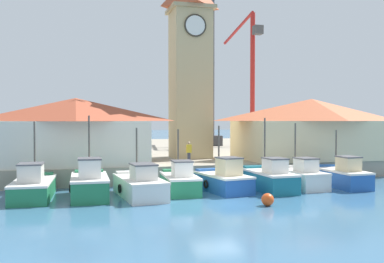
% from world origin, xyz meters
% --- Properties ---
extents(ground_plane, '(300.00, 300.00, 0.00)m').
position_xyz_m(ground_plane, '(0.00, 0.00, 0.00)').
color(ground_plane, '#386689').
extents(quay_wharf, '(120.00, 40.00, 1.22)m').
position_xyz_m(quay_wharf, '(0.00, 26.88, 0.61)').
color(quay_wharf, '#9E937F').
rests_on(quay_wharf, ground).
extents(fishing_boat_far_left, '(2.27, 5.28, 4.28)m').
position_xyz_m(fishing_boat_far_left, '(-9.51, 3.47, 0.69)').
color(fishing_boat_far_left, '#237A4C').
rests_on(fishing_boat_far_left, ground).
extents(fishing_boat_left_outer, '(2.15, 4.62, 4.61)m').
position_xyz_m(fishing_boat_left_outer, '(-6.49, 2.90, 0.79)').
color(fishing_boat_left_outer, '#237A4C').
rests_on(fishing_boat_left_outer, ground).
extents(fishing_boat_left_inner, '(2.61, 5.43, 3.91)m').
position_xyz_m(fishing_boat_left_inner, '(-3.73, 2.59, 0.69)').
color(fishing_boat_left_inner, silver).
rests_on(fishing_boat_left_inner, ground).
extents(fishing_boat_mid_left, '(2.04, 4.38, 3.79)m').
position_xyz_m(fishing_boat_mid_left, '(-1.21, 3.38, 0.69)').
color(fishing_boat_mid_left, '#237A4C').
rests_on(fishing_boat_mid_left, ground).
extents(fishing_boat_center, '(2.72, 4.65, 4.00)m').
position_xyz_m(fishing_boat_center, '(1.45, 3.16, 0.72)').
color(fishing_boat_center, '#2356A8').
rests_on(fishing_boat_center, ground).
extents(fishing_boat_mid_right, '(2.08, 4.80, 4.48)m').
position_xyz_m(fishing_boat_mid_right, '(4.32, 2.86, 0.74)').
color(fishing_boat_mid_right, '#196B7F').
rests_on(fishing_boat_mid_right, ground).
extents(fishing_boat_right_inner, '(2.13, 4.46, 4.14)m').
position_xyz_m(fishing_boat_right_inner, '(6.69, 3.39, 0.70)').
color(fishing_boat_right_inner, silver).
rests_on(fishing_boat_right_inner, ground).
extents(fishing_boat_right_outer, '(1.95, 4.63, 3.68)m').
position_xyz_m(fishing_boat_right_outer, '(9.47, 3.03, 0.71)').
color(fishing_boat_right_outer, '#2356A8').
rests_on(fishing_boat_right_outer, ground).
extents(clock_tower, '(3.53, 3.53, 16.55)m').
position_xyz_m(clock_tower, '(1.94, 13.17, 9.11)').
color(clock_tower, tan).
rests_on(clock_tower, quay_wharf).
extents(warehouse_left, '(10.18, 6.76, 4.68)m').
position_xyz_m(warehouse_left, '(-7.19, 10.26, 3.61)').
color(warehouse_left, silver).
rests_on(warehouse_left, quay_wharf).
extents(warehouse_right, '(11.89, 7.31, 4.82)m').
position_xyz_m(warehouse_right, '(11.33, 10.17, 3.68)').
color(warehouse_right, beige).
rests_on(warehouse_right, quay_wharf).
extents(port_crane_near, '(2.54, 10.48, 21.33)m').
position_xyz_m(port_crane_near, '(8.49, 28.65, 9.83)').
color(port_crane_near, '#353539').
rests_on(port_crane_near, quay_wharf).
extents(port_crane_far, '(2.00, 10.65, 15.84)m').
position_xyz_m(port_crane_far, '(12.93, 26.95, 7.41)').
color(port_crane_far, maroon).
rests_on(port_crane_far, quay_wharf).
extents(mooring_buoy, '(0.65, 0.65, 0.65)m').
position_xyz_m(mooring_buoy, '(2.20, -1.64, 0.32)').
color(mooring_buoy, '#E54C19').
rests_on(mooring_buoy, ground).
extents(dock_worker_near_tower, '(0.34, 0.22, 1.62)m').
position_xyz_m(dock_worker_near_tower, '(0.42, 7.59, 2.06)').
color(dock_worker_near_tower, '#33333D').
rests_on(dock_worker_near_tower, quay_wharf).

